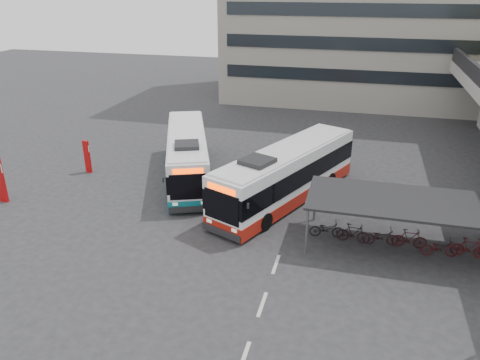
# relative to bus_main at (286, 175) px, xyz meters

# --- Properties ---
(ground) EXTENTS (120.00, 120.00, 0.00)m
(ground) POSITION_rel_bus_main_xyz_m (-1.77, -6.93, -1.61)
(ground) COLOR #28282B
(ground) RESTS_ON ground
(bike_shelter) EXTENTS (10.00, 4.00, 2.54)m
(bike_shelter) POSITION_rel_bus_main_xyz_m (6.73, -3.93, -0.25)
(bike_shelter) COLOR #595B60
(bike_shelter) RESTS_ON ground
(road_markings) EXTENTS (0.15, 7.60, 0.01)m
(road_markings) POSITION_rel_bus_main_xyz_m (0.73, -9.93, -1.61)
(road_markings) COLOR beige
(road_markings) RESTS_ON ground
(bus_main) EXTENTS (7.02, 11.78, 3.47)m
(bus_main) POSITION_rel_bus_main_xyz_m (0.00, 0.00, 0.00)
(bus_main) COLOR white
(bus_main) RESTS_ON ground
(bus_teal) EXTENTS (6.35, 11.28, 3.30)m
(bus_teal) POSITION_rel_bus_main_xyz_m (-6.86, 1.88, -0.08)
(bus_teal) COLOR white
(bus_teal) RESTS_ON ground
(pedestrian) EXTENTS (0.46, 0.69, 1.90)m
(pedestrian) POSITION_rel_bus_main_xyz_m (-2.75, -3.55, -0.66)
(pedestrian) COLOR black
(pedestrian) RESTS_ON ground
(sign_totem_mid) EXTENTS (0.61, 0.24, 2.80)m
(sign_totem_mid) POSITION_rel_bus_main_xyz_m (-16.08, -4.41, -0.17)
(sign_totem_mid) COLOR #A60A0B
(sign_totem_mid) RESTS_ON ground
(sign_totem_north) EXTENTS (0.49, 0.24, 2.26)m
(sign_totem_north) POSITION_rel_bus_main_xyz_m (-13.70, 0.95, -0.44)
(sign_totem_north) COLOR #A60A0B
(sign_totem_north) RESTS_ON ground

